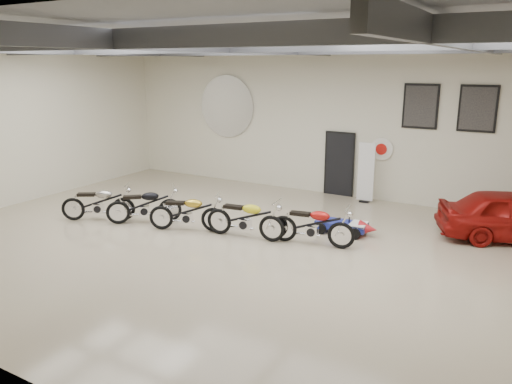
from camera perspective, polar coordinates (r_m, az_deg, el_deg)
The scene contains 17 objects.
floor at distance 12.39m, azimuth -2.80°, elevation -6.14°, with size 16.00×12.00×0.01m, color tan.
ceiling at distance 11.61m, azimuth -3.11°, elevation 17.62°, with size 16.00×12.00×0.01m, color slate.
back_wall at distance 17.04m, azimuth 8.19°, elevation 8.10°, with size 16.00×0.02×5.00m, color beige.
left_wall at distance 17.40m, azimuth -25.83°, elevation 6.93°, with size 0.02×12.00×5.00m, color beige.
ceiling_beams at distance 11.59m, azimuth -3.10°, elevation 16.39°, with size 15.80×11.80×0.32m, color #505257, non-canonical shape.
door at distance 17.04m, azimuth 9.51°, elevation 3.11°, with size 0.92×0.08×2.10m, color black.
logo_plaque at distance 18.82m, azimuth -3.35°, elevation 9.74°, with size 2.30×0.06×1.16m, color silver, non-canonical shape.
poster_left at distance 16.08m, azimuth 18.29°, elevation 9.29°, with size 1.05×0.08×1.35m, color black, non-canonical shape.
poster_mid at distance 15.82m, azimuth 24.01°, elevation 8.70°, with size 1.05×0.08×1.35m, color black, non-canonical shape.
oil_sign at distance 16.50m, azimuth 14.16°, elevation 4.78°, with size 0.72×0.10×0.72m, color white, non-canonical shape.
banner_stand at distance 16.30m, azimuth 12.45°, elevation 2.12°, with size 0.52×0.21×1.92m, color white, non-canonical shape.
motorcycle_silver at distance 14.87m, azimuth -17.62°, elevation -1.12°, with size 2.04×0.63×1.06m, color silver, non-canonical shape.
motorcycle_black at distance 14.31m, azimuth -12.69°, elevation -1.40°, with size 2.03×0.63×1.06m, color silver, non-canonical shape.
motorcycle_gold at distance 13.43m, azimuth -7.91°, elevation -2.22°, with size 2.04×0.63×1.06m, color silver, non-canonical shape.
motorcycle_yellow at distance 12.75m, azimuth -1.28°, elevation -2.90°, with size 2.12×0.66×1.10m, color silver, non-canonical shape.
motorcycle_red at distance 12.33m, azimuth 6.44°, elevation -3.66°, with size 2.07×0.64×1.08m, color silver, non-canonical shape.
go_kart at distance 13.33m, azimuth 10.33°, elevation -3.51°, with size 1.63×0.73×0.59m, color navy, non-canonical shape.
Camera 1 is at (6.31, -9.72, 4.38)m, focal length 35.00 mm.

